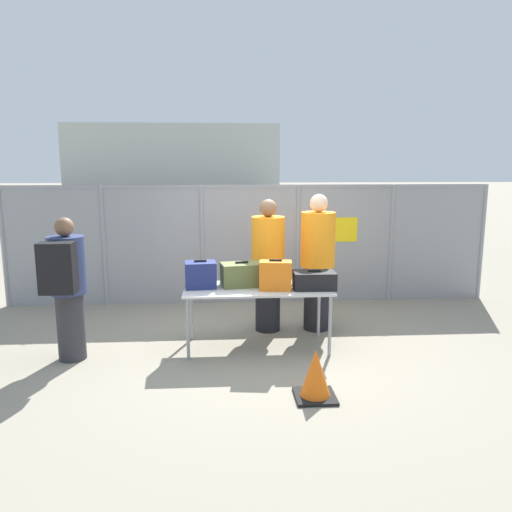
# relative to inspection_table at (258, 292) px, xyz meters

# --- Properties ---
(ground_plane) EXTENTS (120.00, 120.00, 0.00)m
(ground_plane) POSITION_rel_inspection_table_xyz_m (0.03, 0.13, -0.71)
(ground_plane) COLOR gray
(fence_section) EXTENTS (7.89, 0.07, 1.94)m
(fence_section) POSITION_rel_inspection_table_xyz_m (0.04, 2.11, 0.31)
(fence_section) COLOR gray
(fence_section) RESTS_ON ground_plane
(inspection_table) EXTENTS (1.79, 0.80, 0.77)m
(inspection_table) POSITION_rel_inspection_table_xyz_m (0.00, 0.00, 0.00)
(inspection_table) COLOR silver
(inspection_table) RESTS_ON ground_plane
(suitcase_navy) EXTENTS (0.40, 0.32, 0.34)m
(suitcase_navy) POSITION_rel_inspection_table_xyz_m (-0.69, 0.05, 0.22)
(suitcase_navy) COLOR navy
(suitcase_navy) RESTS_ON inspection_table
(suitcase_olive) EXTENTS (0.55, 0.41, 0.31)m
(suitcase_olive) POSITION_rel_inspection_table_xyz_m (-0.19, 0.11, 0.20)
(suitcase_olive) COLOR #566033
(suitcase_olive) RESTS_ON inspection_table
(suitcase_orange) EXTENTS (0.41, 0.26, 0.37)m
(suitcase_orange) POSITION_rel_inspection_table_xyz_m (0.21, -0.12, 0.23)
(suitcase_orange) COLOR orange
(suitcase_orange) RESTS_ON inspection_table
(suitcase_black) EXTENTS (0.51, 0.33, 0.23)m
(suitcase_black) POSITION_rel_inspection_table_xyz_m (0.68, -0.10, 0.16)
(suitcase_black) COLOR black
(suitcase_black) RESTS_ON inspection_table
(traveler_hooded) EXTENTS (0.41, 0.64, 1.67)m
(traveler_hooded) POSITION_rel_inspection_table_xyz_m (-2.19, -0.28, 0.21)
(traveler_hooded) COLOR #2D2D33
(traveler_hooded) RESTS_ON ground_plane
(security_worker_near) EXTENTS (0.45, 0.45, 1.80)m
(security_worker_near) POSITION_rel_inspection_table_xyz_m (0.19, 0.66, 0.22)
(security_worker_near) COLOR black
(security_worker_near) RESTS_ON ground_plane
(security_worker_far) EXTENTS (0.46, 0.46, 1.86)m
(security_worker_far) POSITION_rel_inspection_table_xyz_m (0.86, 0.66, 0.25)
(security_worker_far) COLOR black
(security_worker_far) RESTS_ON ground_plane
(utility_trailer) EXTENTS (3.46, 2.06, 0.71)m
(utility_trailer) POSITION_rel_inspection_table_xyz_m (0.85, 4.40, -0.29)
(utility_trailer) COLOR #4C6B47
(utility_trailer) RESTS_ON ground_plane
(distant_hangar) EXTENTS (15.02, 11.16, 5.10)m
(distant_hangar) POSITION_rel_inspection_table_xyz_m (-3.85, 34.94, 1.84)
(distant_hangar) COLOR #B2B7B2
(distant_hangar) RESTS_ON ground_plane
(traffic_cone) EXTENTS (0.40, 0.40, 0.50)m
(traffic_cone) POSITION_rel_inspection_table_xyz_m (0.46, -1.41, -0.48)
(traffic_cone) COLOR black
(traffic_cone) RESTS_ON ground_plane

